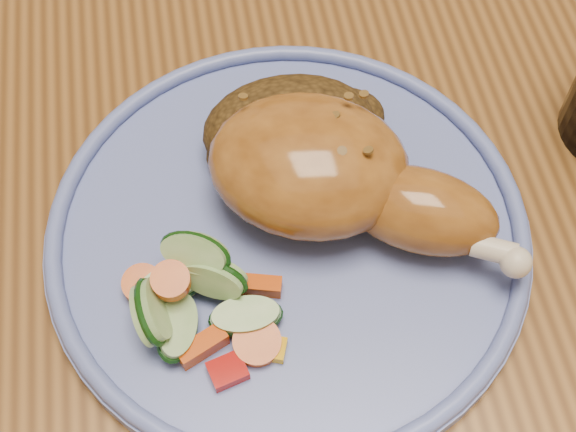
# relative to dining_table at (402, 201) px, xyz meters

# --- Properties ---
(dining_table) EXTENTS (0.90, 1.40, 0.75)m
(dining_table) POSITION_rel_dining_table_xyz_m (0.00, 0.00, 0.00)
(dining_table) COLOR brown
(dining_table) RESTS_ON ground
(plate) EXTENTS (0.28, 0.28, 0.01)m
(plate) POSITION_rel_dining_table_xyz_m (-0.09, -0.06, 0.09)
(plate) COLOR #5969AF
(plate) RESTS_ON dining_table
(plate_rim) EXTENTS (0.28, 0.28, 0.01)m
(plate_rim) POSITION_rel_dining_table_xyz_m (-0.09, -0.06, 0.10)
(plate_rim) COLOR #5969AF
(plate_rim) RESTS_ON plate
(chicken_leg) EXTENTS (0.18, 0.15, 0.06)m
(chicken_leg) POSITION_rel_dining_table_xyz_m (-0.07, -0.05, 0.12)
(chicken_leg) COLOR #9C5E20
(chicken_leg) RESTS_ON plate
(rice_pilaf) EXTENTS (0.11, 0.08, 0.05)m
(rice_pilaf) POSITION_rel_dining_table_xyz_m (-0.08, -0.01, 0.11)
(rice_pilaf) COLOR #422C10
(rice_pilaf) RESTS_ON plate
(vegetable_pile) EXTENTS (0.09, 0.09, 0.04)m
(vegetable_pile) POSITION_rel_dining_table_xyz_m (-0.15, -0.11, 0.11)
(vegetable_pile) COLOR #A50A05
(vegetable_pile) RESTS_ON plate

